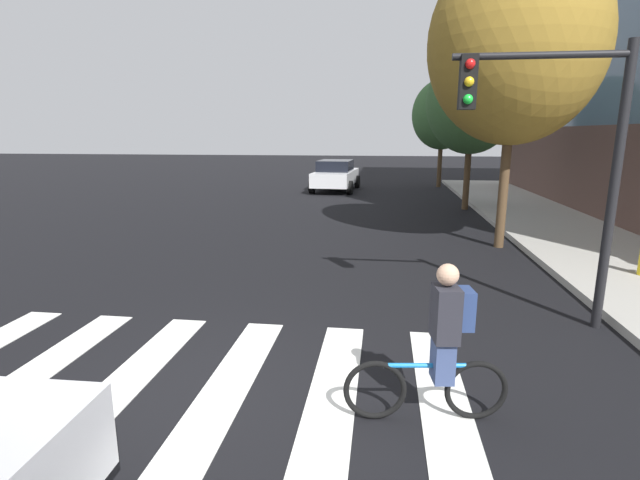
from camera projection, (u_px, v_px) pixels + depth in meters
The scene contains 8 objects.
ground_plane at pixel (211, 392), 5.50m from camera, with size 120.00×120.00×0.00m, color black.
crosswalk_stripes at pixel (173, 389), 5.56m from camera, with size 6.80×4.02×0.01m.
sedan_mid at pixel (336, 175), 24.69m from camera, with size 2.40×4.69×1.58m.
cyclist at pixel (440, 344), 4.80m from camera, with size 1.70×0.39×1.69m.
traffic_light_near at pixel (559, 138), 6.82m from camera, with size 2.47×0.28×4.20m.
street_tree_near at pixel (516, 44), 11.40m from camera, with size 4.19×4.19×7.46m.
street_tree_mid at pixel (472, 102), 17.84m from camera, with size 3.42×3.42×6.07m.
street_tree_far at pixel (442, 115), 25.75m from camera, with size 3.27×3.27×5.82m.
Camera 1 is at (1.91, -4.76, 2.93)m, focal length 26.59 mm.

